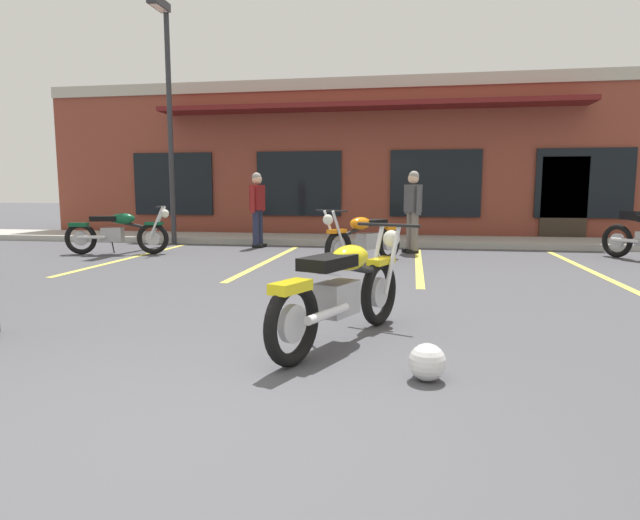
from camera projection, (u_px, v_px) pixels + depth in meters
ground_plane at (302, 304)px, 6.18m from camera, size 80.00×80.00×0.00m
sidewalk_kerb at (361, 240)px, 13.14m from camera, size 22.00×1.80×0.14m
brick_storefront_building at (374, 164)px, 16.77m from camera, size 17.84×6.66×4.16m
painted_stall_lines at (342, 262)px, 9.63m from camera, size 8.27×4.80×0.01m
motorcycle_foreground_classic at (343, 289)px, 4.57m from camera, size 1.10×1.99×0.98m
motorcycle_red_sportbike at (118, 231)px, 10.81m from camera, size 2.09×0.82×0.98m
motorcycle_blue_standard at (364, 238)px, 9.39m from camera, size 1.38×1.85×0.98m
person_in_black_shirt at (257, 205)px, 12.02m from camera, size 0.31×0.61×1.68m
person_in_shorts_foreground at (413, 207)px, 10.98m from camera, size 0.40×0.58×1.68m
helmet_on_pavement at (427, 362)px, 3.68m from camera, size 0.26×0.26×0.26m
parking_lot_lamp_post at (167, 94)px, 12.25m from camera, size 0.24×0.76×5.43m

